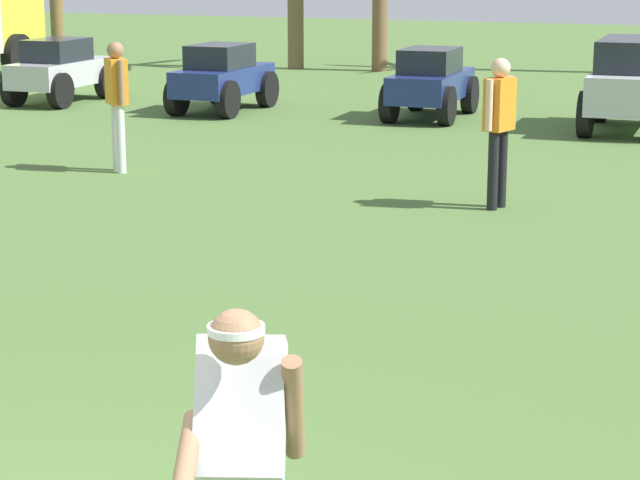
% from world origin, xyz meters
% --- Properties ---
extents(frisbee_thrower, '(0.49, 1.16, 1.39)m').
position_xyz_m(frisbee_thrower, '(1.07, 0.58, 0.79)').
color(frisbee_thrower, black).
rests_on(frisbee_thrower, ground_plane).
extents(teammate_near_sideline, '(0.29, 0.49, 1.56)m').
position_xyz_m(teammate_near_sideline, '(0.23, 9.02, 0.94)').
color(teammate_near_sideline, black).
rests_on(teammate_near_sideline, ground_plane).
extents(teammate_deep, '(0.40, 0.40, 1.56)m').
position_xyz_m(teammate_deep, '(-4.52, 9.56, 0.94)').
color(teammate_deep, silver).
rests_on(teammate_deep, ground_plane).
extents(parked_car_slot_a, '(1.08, 2.20, 1.10)m').
position_xyz_m(parked_car_slot_a, '(-8.78, 15.16, 0.56)').
color(parked_car_slot_a, '#B7BABF').
rests_on(parked_car_slot_a, ground_plane).
extents(parked_car_slot_b, '(1.12, 2.22, 1.10)m').
position_xyz_m(parked_car_slot_b, '(-5.66, 15.04, 0.56)').
color(parked_car_slot_b, navy).
rests_on(parked_car_slot_b, ground_plane).
extents(parked_car_slot_c, '(1.10, 2.21, 1.10)m').
position_xyz_m(parked_car_slot_c, '(-2.25, 15.46, 0.56)').
color(parked_car_slot_c, navy).
rests_on(parked_car_slot_c, ground_plane).
extents(parked_car_slot_d, '(1.17, 2.41, 1.34)m').
position_xyz_m(parked_car_slot_d, '(0.82, 15.17, 0.72)').
color(parked_car_slot_d, '#B7BABF').
rests_on(parked_car_slot_d, ground_plane).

